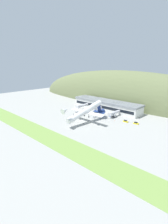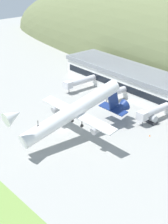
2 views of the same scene
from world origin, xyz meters
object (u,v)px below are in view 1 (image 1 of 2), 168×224
Objects in this scene: fuel_truck at (113,115)px; service_car_0 at (126,121)px; terminal_building at (106,104)px; jetway_1 at (97,108)px; traffic_cone_0 at (114,121)px; service_car_1 at (136,123)px; jetway_2 at (114,113)px; cargo_airplane at (86,111)px; jetway_0 at (82,106)px.

service_car_0 is at bearing -14.90° from fuel_truck.
jetway_1 is (-0.60, -14.84, -1.67)m from terminal_building.
fuel_truck is 11.31× the size of traffic_cone_0.
terminal_building reaches higher than fuel_truck.
jetway_1 is 1.83× the size of fuel_truck.
terminal_building reaches higher than service_car_1.
fuel_truck is (-0.38, -0.85, -2.46)m from jetway_2.
cargo_airplane reaches higher than jetway_1.
fuel_truck is at bearing 165.10° from service_car_0.
service_car_0 is (36.80, -21.61, -4.98)m from terminal_building.
fuel_truck is (-15.75, 4.19, 0.84)m from service_car_0.
fuel_truck is (40.46, -0.28, -2.46)m from jetway_0.
jetway_2 is at bearing 172.04° from service_car_1.
service_car_1 is (32.44, 25.39, -8.86)m from cargo_airplane.
traffic_cone_0 is at bearing -41.96° from terminal_building.
cargo_airplane is (-8.33, -28.77, 5.55)m from jetway_2.
jetway_0 is 43.39m from cargo_airplane.
fuel_truck reaches higher than service_car_1.
terminal_building is 38.40m from traffic_cone_0.
cargo_airplane is 11.34× the size of service_car_1.
jetway_0 reaches higher than fuel_truck.
traffic_cone_0 is at bearing -52.31° from jetway_2.
traffic_cone_0 is (-17.27, -5.48, -0.40)m from service_car_1.
terminal_building reaches higher than service_car_0.
service_car_1 reaches higher than traffic_cone_0.
jetway_2 is (21.43, -16.57, -1.67)m from terminal_building.
terminal_building is 27.14m from jetway_2.
jetway_2 is at bearing 73.84° from cargo_airplane.
service_car_0 reaches higher than traffic_cone_0.
jetway_0 is 1.07× the size of jetway_2.
jetway_1 is at bearing 114.19° from cargo_airplane.
service_car_0 is 7.83× the size of traffic_cone_0.
service_car_1 is at bearing 38.05° from cargo_airplane.
jetway_1 is 22.10m from jetway_2.
jetway_2 is (22.03, -1.73, 0.00)m from jetway_1.
jetway_2 is 2.64m from fuel_truck.
service_car_1 is 7.48× the size of traffic_cone_0.
jetway_0 is at bearing 170.14° from traffic_cone_0.
terminal_building is at bearing 106.11° from cargo_airplane.
terminal_building is 14.94m from jetway_1.
jetway_2 is at bearing 127.69° from traffic_cone_0.
terminal_building is at bearing 138.04° from traffic_cone_0.
jetway_0 reaches higher than traffic_cone_0.
traffic_cone_0 is at bearing -162.38° from service_car_1.
jetway_0 is (-19.41, -17.14, -1.67)m from terminal_building.
service_car_1 is (64.95, -2.80, -3.31)m from jetway_0.
jetway_1 is at bearing 6.97° from jetway_0.
jetway_0 is at bearing 179.60° from fuel_truck.
service_car_0 is at bearing -30.42° from terminal_building.
fuel_truck reaches higher than service_car_0.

